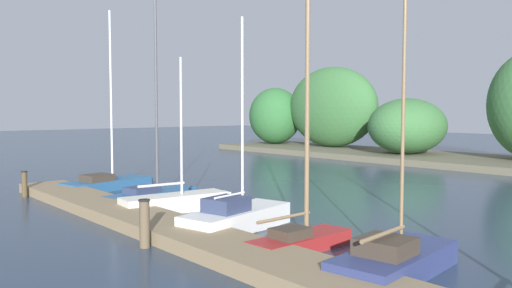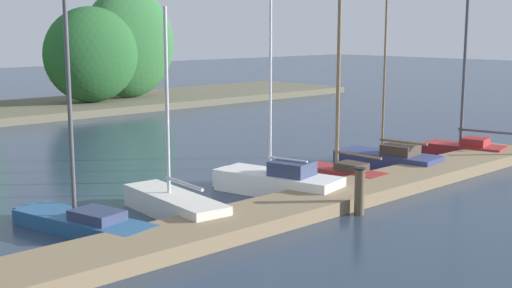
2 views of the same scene
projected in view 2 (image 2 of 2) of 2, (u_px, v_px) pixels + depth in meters
dock_pier at (317, 201)px, 17.38m from camera, size 21.49×1.80×0.35m
sailboat_1 at (80, 215)px, 15.35m from camera, size 1.84×4.12×7.97m
sailboat_2 at (171, 203)px, 16.67m from camera, size 1.34×3.88×5.10m
sailboat_3 at (275, 181)px, 18.84m from camera, size 2.01×3.97×5.93m
sailboat_4 at (340, 166)px, 20.52m from camera, size 1.02×3.05×6.72m
sailboat_5 at (386, 158)px, 22.35m from camera, size 1.76×3.71×5.84m
sailboat_6 at (464, 144)px, 24.50m from camera, size 1.71×3.19×7.10m
mooring_piling_1 at (359, 191)px, 16.70m from camera, size 0.29×0.29×1.19m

